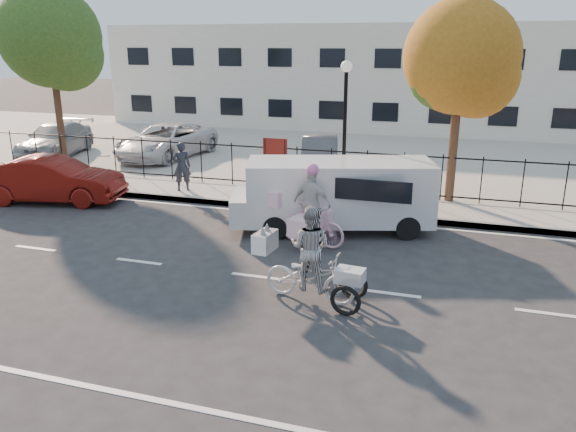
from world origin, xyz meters
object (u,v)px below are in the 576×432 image
at_px(zebra_trike, 311,264).
at_px(white_van, 336,192).
at_px(pedestrian, 182,166).
at_px(lamppost, 345,105).
at_px(unicorn_bike, 311,215).
at_px(lot_car_b, 166,141).
at_px(red_sedan, 53,180).
at_px(lot_car_a, 56,140).
at_px(lot_car_c, 320,154).

height_order(zebra_trike, white_van, zebra_trike).
distance_m(zebra_trike, pedestrian, 9.20).
bearing_deg(white_van, lamppost, 81.11).
distance_m(lamppost, pedestrian, 5.87).
relative_size(unicorn_bike, white_van, 0.37).
height_order(zebra_trike, lot_car_b, zebra_trike).
bearing_deg(white_van, zebra_trike, -100.43).
bearing_deg(lamppost, white_van, -81.97).
bearing_deg(lot_car_b, red_sedan, -85.07).
relative_size(white_van, pedestrian, 3.50).
height_order(unicorn_bike, lot_car_a, unicorn_bike).
bearing_deg(unicorn_bike, red_sedan, 95.66).
bearing_deg(lot_car_a, unicorn_bike, -41.92).
bearing_deg(lot_car_c, red_sedan, -151.44).
distance_m(pedestrian, lot_car_b, 6.04).
xyz_separation_m(pedestrian, lot_car_c, (3.69, 4.47, -0.18)).
relative_size(lamppost, lot_car_a, 0.89).
xyz_separation_m(pedestrian, lot_car_b, (-3.37, 5.01, -0.10)).
distance_m(pedestrian, lot_car_a, 9.21).
bearing_deg(white_van, pedestrian, 143.28).
relative_size(lamppost, lot_car_b, 0.82).
height_order(white_van, lot_car_a, white_van).
height_order(unicorn_bike, white_van, unicorn_bike).
bearing_deg(zebra_trike, lot_car_b, 45.86).
distance_m(lamppost, lot_car_b, 9.93).
bearing_deg(unicorn_bike, pedestrian, 71.91).
bearing_deg(lot_car_b, lamppost, -18.48).
xyz_separation_m(lamppost, lot_car_c, (-1.70, 3.56, -2.31)).
bearing_deg(lot_car_c, pedestrian, -143.07).
height_order(zebra_trike, lot_car_a, zebra_trike).
distance_m(white_van, lot_car_a, 15.37).
relative_size(white_van, lot_car_c, 1.48).
bearing_deg(lot_car_b, pedestrian, -49.45).
bearing_deg(zebra_trike, unicorn_bike, 21.20).
xyz_separation_m(zebra_trike, lot_car_c, (-2.64, 11.13, 0.04)).
xyz_separation_m(unicorn_bike, lot_car_a, (-13.81, 7.46, 0.06)).
relative_size(lot_car_b, lot_car_c, 1.33).
distance_m(unicorn_bike, red_sedan, 9.18).
xyz_separation_m(red_sedan, lot_car_a, (-4.74, 6.03, 0.12)).
bearing_deg(red_sedan, lamppost, -83.45).
bearing_deg(unicorn_bike, white_van, 1.81).
bearing_deg(lot_car_a, lot_car_b, -1.30).
bearing_deg(unicorn_bike, zebra_trike, -150.27).
xyz_separation_m(unicorn_bike, white_van, (0.33, 1.43, 0.28)).
height_order(pedestrian, lot_car_a, pedestrian).
relative_size(zebra_trike, white_van, 0.40).
relative_size(red_sedan, pedestrian, 2.68).
bearing_deg(red_sedan, lot_car_a, 26.25).
height_order(white_van, pedestrian, white_van).
distance_m(lot_car_a, lot_car_c, 12.03).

